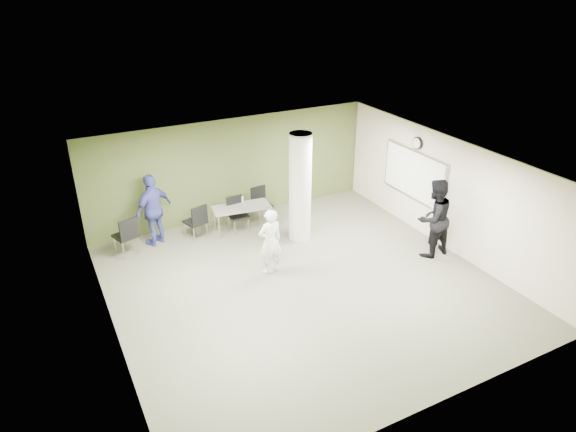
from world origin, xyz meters
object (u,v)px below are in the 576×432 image
folding_table (241,208)px  man_black (434,218)px  man_blue (154,210)px  chair_back_left (127,233)px  woman_white (270,242)px

folding_table → man_black: size_ratio=0.80×
folding_table → man_blue: bearing=177.2°
man_black → man_blue: man_black is taller
chair_back_left → folding_table: bearing=160.0°
man_black → man_blue: 6.82m
folding_table → woman_white: bearing=-88.3°
chair_back_left → woman_white: size_ratio=0.64×
woman_white → man_blue: size_ratio=0.84×
chair_back_left → man_blue: bearing=-177.8°
folding_table → man_blue: 2.22m
chair_back_left → woman_white: (2.73, -2.28, 0.20)m
chair_back_left → man_black: size_ratio=0.51×
folding_table → man_black: bearing=-35.3°
chair_back_left → man_blue: size_ratio=0.54×
man_blue → chair_back_left: bearing=-7.5°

